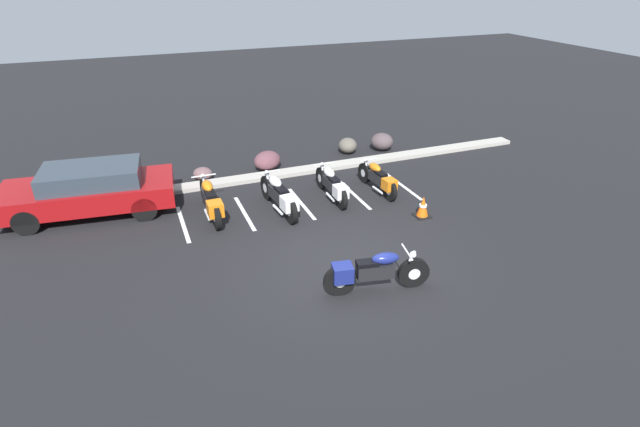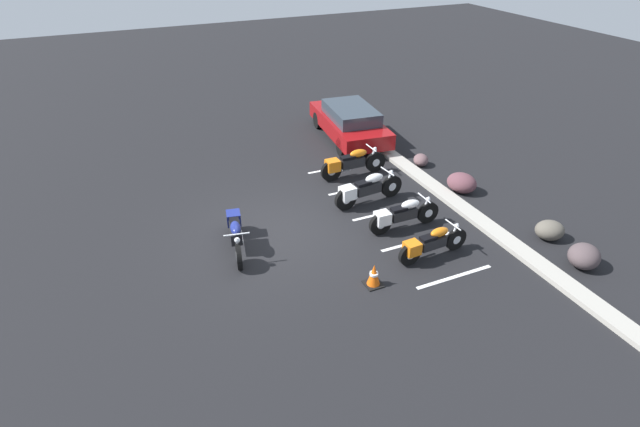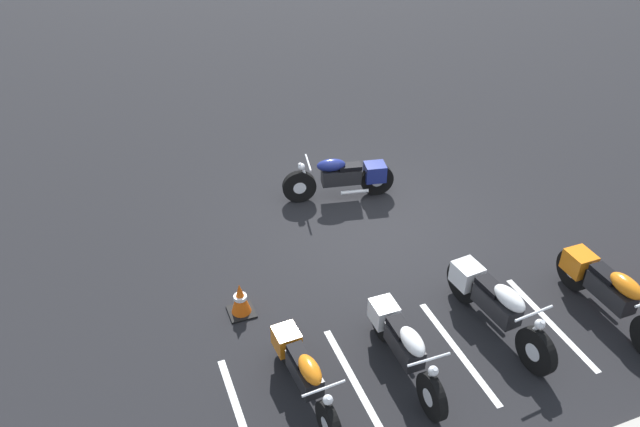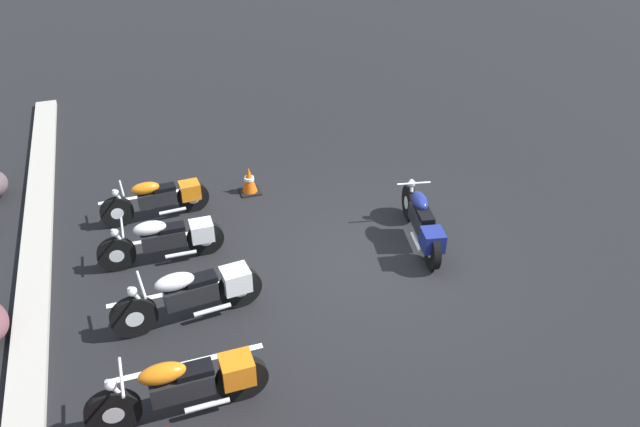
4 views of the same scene
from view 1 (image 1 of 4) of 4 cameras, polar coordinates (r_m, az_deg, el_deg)
name	(u,v)px [view 1 (image 1 of 4)]	position (r m, az deg, el deg)	size (l,w,h in m)	color
ground	(343,266)	(11.04, 2.61, -6.01)	(60.00, 60.00, 0.00)	black
motorcycle_navy_featured	(372,272)	(10.07, 5.96, -6.63)	(2.17, 0.77, 0.86)	black
parked_bike_0	(210,200)	(13.15, -12.42, 1.47)	(0.64, 2.29, 0.90)	black
parked_bike_1	(280,196)	(13.15, -4.64, 2.05)	(0.65, 2.29, 0.90)	black
parked_bike_2	(332,185)	(13.84, 1.42, 3.29)	(0.59, 2.11, 0.83)	black
parked_bike_3	(379,179)	(14.39, 6.73, 3.97)	(0.57, 2.02, 0.80)	black
car_red	(89,189)	(14.31, -24.86, 2.53)	(4.47, 2.24, 1.29)	black
concrete_curb	(271,175)	(15.55, -5.58, 4.39)	(18.00, 0.50, 0.12)	#A8A399
landscape_rock_0	(203,174)	(15.62, -13.25, 4.44)	(0.58, 0.49, 0.40)	brown
landscape_rock_1	(382,142)	(17.85, 7.09, 8.15)	(0.79, 0.73, 0.60)	#4B3E41
landscape_rock_2	(267,161)	(16.04, -6.05, 6.02)	(0.92, 0.74, 0.61)	brown
landscape_rock_3	(348,146)	(17.48, 3.18, 7.76)	(0.75, 0.63, 0.52)	#595349
traffic_cone	(423,207)	(13.25, 11.68, 0.72)	(0.40, 0.40, 0.57)	black
stall_line_0	(183,224)	(13.19, -15.39, -1.13)	(0.10, 2.10, 0.00)	white
stall_line_1	(245,213)	(13.40, -8.62, 0.04)	(0.10, 2.10, 0.00)	white
stall_line_2	(301,203)	(13.79, -2.14, 1.16)	(0.10, 2.10, 0.00)	white
stall_line_3	(354,194)	(14.35, 3.92, 2.20)	(0.10, 2.10, 0.00)	white
stall_line_4	(403,186)	(15.06, 9.47, 3.12)	(0.10, 2.10, 0.00)	white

